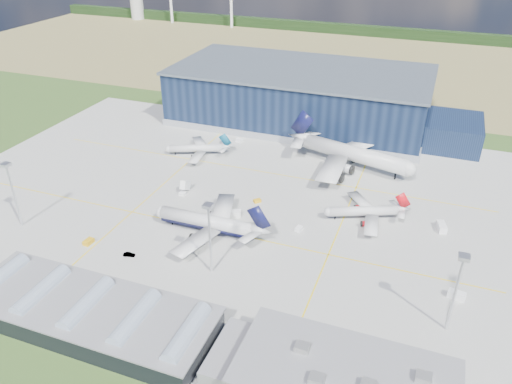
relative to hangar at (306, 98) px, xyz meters
name	(u,v)px	position (x,y,z in m)	size (l,w,h in m)	color
ground	(222,214)	(-2.81, -94.80, -11.62)	(600.00, 600.00, 0.00)	#324E1D
apron	(234,200)	(-2.81, -84.80, -11.59)	(220.00, 160.00, 0.08)	gray
farmland	(349,59)	(-2.81, 125.20, -11.62)	(600.00, 220.00, 0.01)	olive
treeline	(369,31)	(-2.81, 205.20, -7.62)	(600.00, 8.00, 8.00)	black
hangar	(306,98)	(0.00, 0.00, 0.00)	(145.00, 62.00, 26.10)	#0F1A33
glass_concourse	(100,316)	(-9.26, -154.80, -7.93)	(78.00, 23.00, 8.60)	black
light_mast_west	(11,185)	(-62.81, -124.80, 3.82)	(2.60, 2.60, 23.00)	silver
light_mast_center	(209,227)	(7.19, -124.80, 3.82)	(2.60, 2.60, 23.00)	silver
light_mast_east	(458,281)	(72.19, -124.80, 3.82)	(2.60, 2.60, 23.00)	silver
airliner_navy	(206,215)	(-2.87, -106.80, -4.92)	(41.05, 40.15, 13.38)	silver
airliner_red	(364,207)	(43.22, -80.85, -6.74)	(29.92, 29.27, 9.76)	silver
airliner_widebody	(355,147)	(32.71, -42.99, -2.29)	(57.21, 55.97, 18.66)	silver
airliner_regional	(196,145)	(-32.87, -54.80, -6.91)	(28.84, 28.21, 9.40)	silver
gse_tug_a	(89,242)	(-35.14, -125.86, -10.90)	(2.11, 3.46, 1.44)	gold
gse_tug_b	(257,201)	(5.74, -83.04, -11.05)	(1.74, 2.61, 1.13)	gold
gse_van_a	(233,213)	(1.31, -94.89, -10.46)	(2.32, 5.31, 2.32)	white
gse_cart_a	(299,229)	(24.90, -95.24, -11.00)	(1.91, 2.86, 1.24)	white
gse_van_b	(441,227)	(68.75, -78.49, -10.40)	(2.43, 5.31, 2.43)	white
gse_cart_b	(239,140)	(-20.67, -35.67, -10.90)	(2.21, 3.32, 1.44)	white
gse_van_c	(457,295)	(74.26, -111.82, -10.52)	(2.19, 4.57, 2.19)	white
airstair	(185,188)	(-22.08, -85.16, -9.94)	(2.10, 5.24, 3.35)	white
car_a	(140,298)	(-5.65, -142.80, -10.95)	(1.58, 3.93, 1.34)	#99999E
car_b	(129,255)	(-19.49, -126.97, -11.02)	(1.26, 3.62, 1.19)	#99999E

